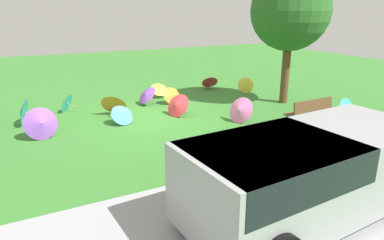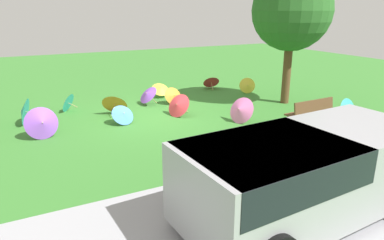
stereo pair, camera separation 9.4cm
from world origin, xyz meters
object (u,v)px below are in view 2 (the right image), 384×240
(parasol_purple_1, at_px, (42,123))
(parasol_teal_3, at_px, (350,111))
(parasol_yellow_2, at_px, (161,88))
(parasol_orange_1, at_px, (115,103))
(parasol_red_0, at_px, (211,81))
(parasol_blue_1, at_px, (123,114))
(parasol_pink_0, at_px, (240,110))
(parasol_purple_2, at_px, (147,94))
(parasol_red_3, at_px, (178,105))
(shade_tree, at_px, (292,11))
(parasol_teal_0, at_px, (23,111))
(parasol_yellow_1, at_px, (247,85))
(parasol_teal_1, at_px, (67,102))
(van_dark, at_px, (301,171))
(park_bench, at_px, (310,113))
(parasol_orange_0, at_px, (174,96))

(parasol_purple_1, relative_size, parasol_teal_3, 1.10)
(parasol_yellow_2, bearing_deg, parasol_orange_1, 33.56)
(parasol_teal_3, bearing_deg, parasol_red_0, -78.35)
(parasol_blue_1, bearing_deg, parasol_orange_1, -93.30)
(parasol_pink_0, distance_m, parasol_purple_2, 3.92)
(parasol_purple_2, relative_size, parasol_teal_3, 0.99)
(parasol_red_3, bearing_deg, shade_tree, 176.47)
(parasol_teal_0, distance_m, parasol_pink_0, 6.89)
(parasol_blue_1, bearing_deg, parasol_yellow_1, -163.53)
(parasol_teal_1, distance_m, parasol_purple_2, 2.93)
(parasol_purple_2, bearing_deg, parasol_teal_3, 134.34)
(parasol_purple_2, bearing_deg, parasol_yellow_1, 179.28)
(parasol_teal_0, height_order, parasol_purple_1, parasol_purple_1)
(van_dark, xyz_separation_m, park_bench, (-3.89, -3.64, -0.45))
(parasol_teal_0, relative_size, parasol_pink_0, 0.91)
(parasol_teal_0, distance_m, parasol_teal_1, 1.73)
(parasol_yellow_1, bearing_deg, parasol_teal_1, -4.05)
(parasol_teal_1, bearing_deg, parasol_orange_0, 168.23)
(parasol_pink_0, distance_m, parasol_yellow_1, 4.32)
(parasol_blue_1, distance_m, parasol_teal_3, 7.24)
(shade_tree, height_order, parasol_yellow_1, shade_tree)
(shade_tree, height_order, parasol_teal_0, shade_tree)
(shade_tree, height_order, parasol_red_0, shade_tree)
(parasol_teal_1, distance_m, parasol_red_3, 4.04)
(parasol_red_0, distance_m, parasol_purple_2, 3.92)
(parasol_orange_1, xyz_separation_m, parasol_yellow_1, (-6.02, -0.57, -0.07))
(shade_tree, relative_size, parasol_red_3, 4.84)
(parasol_orange_0, xyz_separation_m, parasol_red_3, (0.53, 1.50, 0.05))
(shade_tree, distance_m, parasol_purple_2, 6.15)
(van_dark, height_order, parasol_yellow_1, van_dark)
(parasol_red_0, relative_size, parasol_yellow_2, 1.20)
(parasol_orange_1, bearing_deg, parasol_teal_1, -36.97)
(shade_tree, distance_m, parasol_teal_1, 8.80)
(parasol_red_0, xyz_separation_m, parasol_pink_0, (1.73, 4.88, 0.09))
(parasol_yellow_1, bearing_deg, van_dark, 59.59)
(parasol_red_0, distance_m, parasol_purple_1, 8.35)
(parasol_purple_2, height_order, parasol_teal_3, parasol_teal_3)
(parasol_orange_0, bearing_deg, parasol_purple_1, 20.12)
(parasol_red_0, relative_size, parasol_teal_3, 0.97)
(parasol_purple_1, bearing_deg, parasol_pink_0, 167.30)
(park_bench, bearing_deg, parasol_yellow_1, -102.19)
(parasol_teal_3, bearing_deg, parasol_yellow_1, -85.66)
(parasol_orange_0, height_order, parasol_teal_3, parasol_teal_3)
(parasol_red_0, distance_m, parasol_orange_0, 3.21)
(parasol_purple_1, bearing_deg, parasol_teal_0, -75.92)
(parasol_purple_1, distance_m, parasol_blue_1, 2.44)
(van_dark, bearing_deg, parasol_red_0, -111.76)
(van_dark, relative_size, parasol_pink_0, 4.65)
(parasol_teal_1, bearing_deg, parasol_yellow_1, 175.95)
(parasol_pink_0, relative_size, parasol_orange_1, 0.92)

